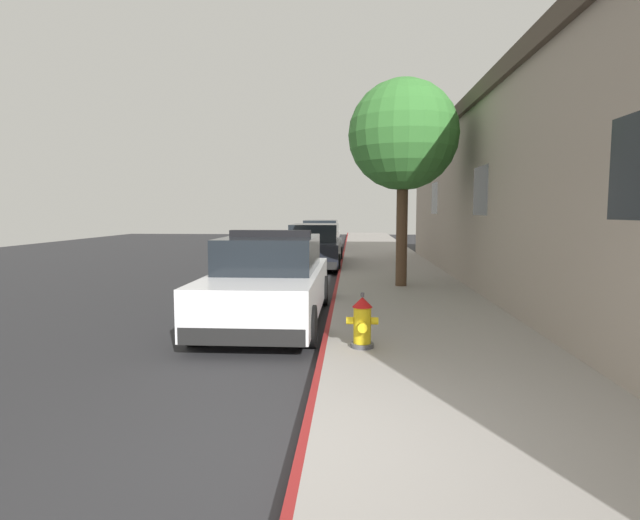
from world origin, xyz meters
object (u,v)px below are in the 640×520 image
object	(u,v)px
police_cruiser	(270,281)
parked_car_silver_ahead	(315,247)
fire_hydrant	(362,322)
street_tree	(403,136)
parked_car_dark_far	(321,236)

from	to	relation	value
police_cruiser	parked_car_silver_ahead	bearing A→B (deg)	89.08
police_cruiser	fire_hydrant	xyz separation A→B (m)	(1.64, -2.26, -0.23)
fire_hydrant	street_tree	distance (m)	6.81
police_cruiser	parked_car_silver_ahead	size ratio (longest dim) A/B	1.00
police_cruiser	parked_car_silver_ahead	distance (m)	8.99
parked_car_silver_ahead	parked_car_dark_far	world-z (taller)	same
police_cruiser	parked_car_dark_far	xyz separation A→B (m)	(-0.14, 16.90, -0.00)
police_cruiser	parked_car_silver_ahead	world-z (taller)	police_cruiser
police_cruiser	street_tree	world-z (taller)	street_tree
street_tree	parked_car_silver_ahead	bearing A→B (deg)	115.46
police_cruiser	parked_car_dark_far	world-z (taller)	police_cruiser
street_tree	parked_car_dark_far	bearing A→B (deg)	102.12
street_tree	police_cruiser	bearing A→B (deg)	-127.43
fire_hydrant	street_tree	size ratio (longest dim) A/B	0.15
police_cruiser	parked_car_dark_far	distance (m)	16.91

